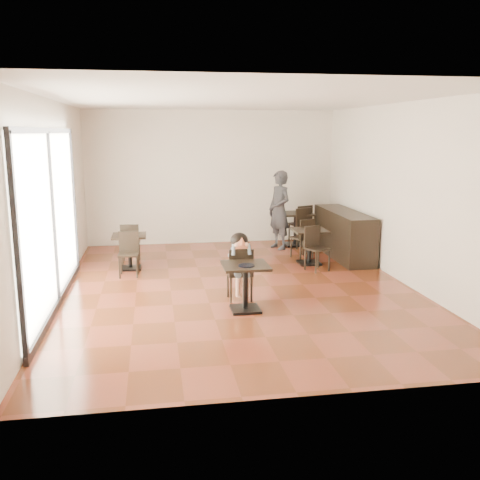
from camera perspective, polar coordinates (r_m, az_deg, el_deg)
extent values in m
cube|color=brown|center=(9.41, -0.22, -5.09)|extent=(6.00, 8.00, 0.01)
cube|color=silver|center=(9.04, -0.24, 14.74)|extent=(6.00, 8.00, 0.01)
cube|color=beige|center=(13.03, -3.01, 6.67)|extent=(6.00, 0.01, 3.20)
cube|color=beige|center=(5.23, 6.68, -0.55)|extent=(6.00, 0.01, 3.20)
cube|color=beige|center=(9.12, -19.25, 4.00)|extent=(0.01, 8.00, 3.20)
cube|color=beige|center=(10.01, 17.05, 4.75)|extent=(0.01, 8.00, 3.20)
cube|color=white|center=(8.65, -19.52, 2.28)|extent=(0.04, 4.50, 2.60)
cylinder|color=black|center=(7.95, 0.70, -2.74)|extent=(0.25, 0.25, 0.01)
imported|color=#323237|center=(12.39, 4.21, 3.20)|extent=(0.65, 0.78, 1.82)
cube|color=black|center=(11.85, 10.98, 0.63)|extent=(0.60, 2.40, 1.00)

